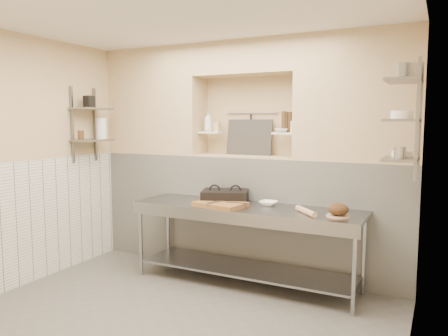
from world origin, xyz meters
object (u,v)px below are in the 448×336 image
Objects in this scene: cutting_board at (220,204)px; rolling_pin at (306,211)px; prep_table at (245,229)px; panini_press at (225,196)px; jug_left at (101,128)px; bowl_alcove at (281,130)px; bottle_soap at (208,122)px; mixing_bowl at (268,203)px; bread_loaf at (338,209)px.

cutting_board is 0.96m from rolling_pin.
prep_table is 4.20× the size of panini_press.
jug_left is (-2.08, 0.04, 1.11)m from prep_table.
bottle_soap is at bearing 179.96° from bowl_alcove.
bowl_alcove is at bearing 66.85° from prep_table.
prep_table is 6.81× the size of rolling_pin.
panini_press is 2.47× the size of bottle_soap.
bottle_soap is (-0.45, 0.41, 0.87)m from panini_press.
rolling_pin reaches higher than prep_table.
rolling_pin is 1.84m from bottle_soap.
cutting_board is 1.14m from bowl_alcove.
prep_table is at bearing -34.86° from bottle_soap.
bottle_soap is at bearing 145.14° from prep_table.
jug_left is at bearing 177.38° from rolling_pin.
bottle_soap is (-0.97, 0.36, 0.91)m from mixing_bowl.
cutting_board and mixing_bowl have the same top height.
bottle_soap is (-1.47, 0.62, 0.91)m from rolling_pin.
bowl_alcove reaches higher than rolling_pin.
prep_table is at bearing 172.69° from rolling_pin.
panini_press is 1.36m from bread_loaf.
panini_press is at bearing -142.65° from bowl_alcove.
cutting_board is at bearing -94.61° from panini_press.
bowl_alcove is (0.02, 0.36, 0.81)m from mixing_bowl.
jug_left is (-1.33, -0.49, -0.09)m from bottle_soap.
panini_press is 2.27× the size of jug_left.
bottle_soap is at bearing 161.66° from bread_loaf.
mixing_bowl is at bearing 152.89° from rolling_pin.
jug_left is at bearing 179.00° from prep_table.
mixing_bowl is 0.86m from bread_loaf.
mixing_bowl is 1.35× the size of bowl_alcove.
bowl_alcove is (-0.49, 0.62, 0.81)m from rolling_pin.
panini_press is 1.15× the size of cutting_board.
cutting_board is 3.62× the size of bowl_alcove.
cutting_board is 2.02m from jug_left.
panini_press is 1.62× the size of rolling_pin.
jug_left reaches higher than bowl_alcove.
cutting_board is 1.28m from bread_loaf.
rolling_pin is 1.40× the size of jug_left.
prep_table is 1.51m from bottle_soap.
bread_loaf is at bearing -27.40° from panini_press.
panini_press is 3.10× the size of mixing_bowl.
jug_left is (-3.12, 0.10, 0.78)m from bread_loaf.
bottle_soap is at bearing 128.04° from cutting_board.
bowl_alcove is at bearing 128.43° from rolling_pin.
prep_table is 1.23m from bowl_alcove.
bottle_soap reaches higher than bowl_alcove.
panini_press is 1.94m from jug_left.
jug_left reaches higher than mixing_bowl.
panini_press reaches higher than bread_loaf.
rolling_pin is 2.92m from jug_left.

